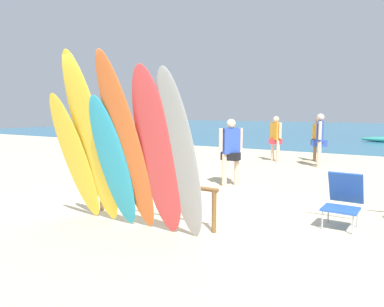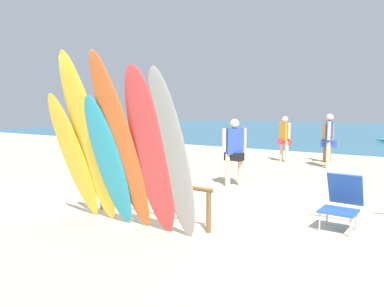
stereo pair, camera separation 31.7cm
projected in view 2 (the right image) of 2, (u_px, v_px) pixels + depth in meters
The scene contains 14 objects.
ground at pixel (341, 147), 17.29m from camera, with size 60.00×60.00×0.00m, color beige.
ocean_water at pixel (383, 131), 31.18m from camera, with size 60.00×40.00×0.02m, color teal.
surfboard_rack at pixel (149, 189), 5.72m from camera, with size 2.35×0.07×0.65m.
surfboard_yellow_0 at pixel (74, 158), 5.62m from camera, with size 0.52×0.06×2.13m, color yellow.
surfboard_yellow_1 at pixel (89, 141), 5.34m from camera, with size 0.56×0.08×2.69m, color yellow.
surfboard_teal_2 at pixel (109, 164), 5.18m from camera, with size 0.50×0.08×2.08m, color #289EC6.
surfboard_orange_3 at pixel (122, 147), 4.93m from camera, with size 0.50×0.06×2.66m, color orange.
surfboard_red_4 at pixel (151, 155), 4.77m from camera, with size 0.58×0.08×2.41m, color #D13D42.
surfboard_grey_5 at pixel (173, 158), 4.59m from camera, with size 0.50×0.06×2.37m, color #999EA3.
beachgoer_strolling at pixel (285, 136), 12.19m from camera, with size 0.49×0.39×1.56m.
beachgoer_by_water at pixel (329, 137), 10.93m from camera, with size 0.43×0.62×1.66m.
beachgoer_near_rack at pixel (234, 148), 8.24m from camera, with size 0.41×0.48×1.56m.
beachgoer_midbeach at pixel (328, 137), 12.01m from camera, with size 0.41×0.45×1.51m.
beach_chair_red at pixel (342, 200), 5.35m from camera, with size 0.52×0.72×0.81m.
Camera 2 is at (3.72, -4.26, 1.75)m, focal length 33.53 mm.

